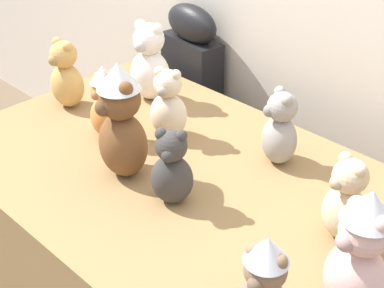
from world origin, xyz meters
The scene contains 11 objects.
display_table centered at (0.00, 0.25, 0.38)m, with size 1.57×0.94×0.77m, color olive.
instrument_case centered at (-0.59, 0.85, 0.51)m, with size 0.29×0.15×1.02m.
teddy_bear_ginger centered at (-0.37, 0.23, 0.89)m, with size 0.13×0.11×0.25m.
teddy_bear_snow centered at (-0.47, 0.51, 0.90)m, with size 0.18×0.16×0.30m.
teddy_bear_ash centered at (0.12, 0.50, 0.88)m, with size 0.16×0.15×0.24m.
teddy_bear_sand centered at (0.45, 0.34, 0.88)m, with size 0.15×0.14×0.24m.
teddy_bear_charcoal centered at (0.04, 0.14, 0.87)m, with size 0.15×0.15×0.23m.
teddy_bear_chestnut centered at (-0.16, 0.13, 0.94)m, with size 0.19×0.17×0.36m.
teddy_bear_cream centered at (-0.23, 0.37, 0.88)m, with size 0.15×0.14×0.24m.
teddy_bear_honey centered at (-0.64, 0.26, 0.88)m, with size 0.13×0.12×0.25m.
teddy_bear_blush centered at (0.59, 0.14, 0.92)m, with size 0.18×0.16×0.32m.
Camera 1 is at (0.95, -0.72, 1.74)m, focal length 52.83 mm.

